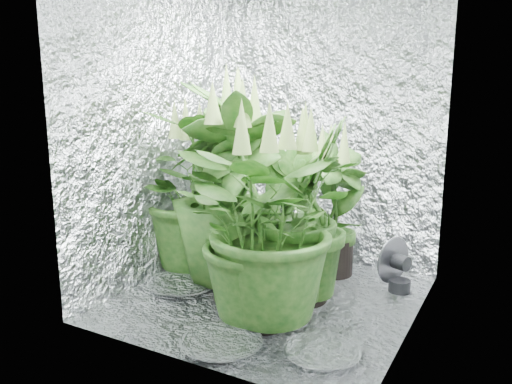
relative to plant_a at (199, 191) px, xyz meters
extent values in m
plane|color=white|center=(0.61, -0.18, -0.54)|extent=(1.60, 1.60, 0.00)
cube|color=white|center=(0.61, 0.62, 0.46)|extent=(1.60, 0.02, 2.00)
cube|color=white|center=(0.61, -0.98, 0.46)|extent=(1.60, 0.02, 2.00)
cube|color=white|center=(-0.19, -0.18, 0.46)|extent=(0.02, 1.60, 2.00)
cube|color=white|center=(1.41, -0.18, 0.46)|extent=(0.02, 1.60, 2.00)
cylinder|color=black|center=(0.00, 0.00, -0.41)|extent=(0.28, 0.28, 0.25)
cylinder|color=#483316|center=(0.00, 0.00, -0.30)|extent=(0.26, 0.26, 0.03)
imported|color=#0F3C0E|center=(0.00, 0.00, 0.01)|extent=(1.08, 1.08, 1.04)
cone|color=olive|center=(0.00, 0.00, 0.47)|extent=(0.09, 0.09, 0.25)
cylinder|color=black|center=(0.79, 0.37, -0.42)|extent=(0.27, 0.27, 0.24)
cylinder|color=#483316|center=(0.79, 0.37, -0.31)|extent=(0.25, 0.25, 0.03)
imported|color=#0F3C0E|center=(0.79, 0.37, -0.06)|extent=(0.66, 0.66, 0.90)
cone|color=olive|center=(0.79, 0.37, 0.33)|extent=(0.09, 0.09, 0.24)
cylinder|color=black|center=(0.78, -0.10, -0.41)|extent=(0.28, 0.28, 0.25)
cylinder|color=#483316|center=(0.78, -0.10, -0.30)|extent=(0.26, 0.26, 0.03)
imported|color=#0F3C0E|center=(0.78, -0.10, 0.00)|extent=(0.71, 0.71, 1.02)
cone|color=olive|center=(0.78, -0.10, 0.45)|extent=(0.09, 0.09, 0.25)
cylinder|color=black|center=(0.26, -0.08, -0.40)|extent=(0.32, 0.32, 0.28)
cylinder|color=#483316|center=(0.26, -0.08, -0.27)|extent=(0.29, 0.29, 0.03)
imported|color=#0F3C0E|center=(0.26, -0.08, 0.10)|extent=(0.93, 0.93, 1.21)
cone|color=olive|center=(0.26, -0.08, 0.64)|extent=(0.10, 0.10, 0.28)
cylinder|color=black|center=(0.72, -0.48, -0.41)|extent=(0.30, 0.30, 0.27)
cylinder|color=#483316|center=(0.72, -0.48, -0.29)|extent=(0.28, 0.28, 0.03)
imported|color=#0F3C0E|center=(0.72, -0.48, 0.02)|extent=(1.20, 1.20, 1.05)
cone|color=olive|center=(0.72, -0.48, 0.48)|extent=(0.10, 0.10, 0.27)
cylinder|color=black|center=(0.47, -0.27, -0.40)|extent=(0.31, 0.31, 0.28)
cylinder|color=#483316|center=(0.47, -0.27, -0.28)|extent=(0.28, 0.28, 0.03)
imported|color=#0F3C0E|center=(0.47, -0.27, 0.07)|extent=(0.84, 0.84, 1.16)
cone|color=olive|center=(0.47, -0.27, 0.58)|extent=(0.10, 0.10, 0.28)
cylinder|color=black|center=(1.25, 0.27, -0.50)|extent=(0.13, 0.13, 0.07)
cylinder|color=black|center=(1.25, 0.27, -0.36)|extent=(0.12, 0.12, 0.09)
cylinder|color=#4C4C51|center=(1.20, 0.30, -0.36)|extent=(0.13, 0.26, 0.28)
torus|color=#4C4C51|center=(1.20, 0.30, -0.36)|extent=(0.13, 0.27, 0.29)
cube|color=white|center=(0.78, -0.51, -0.24)|extent=(0.05, 0.02, 0.07)
camera|label=1|loc=(1.85, -2.61, 0.65)|focal=35.00mm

